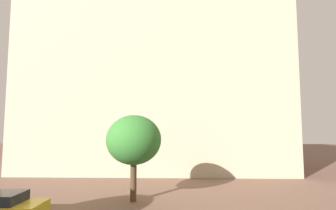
{
  "coord_description": "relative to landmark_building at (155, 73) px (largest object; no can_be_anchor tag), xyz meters",
  "views": [
    {
      "loc": [
        0.75,
        -1.38,
        4.55
      ],
      "look_at": [
        0.42,
        10.43,
        5.6
      ],
      "focal_mm": 27.2,
      "sensor_mm": 36.0,
      "label": 1
    }
  ],
  "objects": [
    {
      "name": "landmark_building",
      "position": [
        0.0,
        0.0,
        0.0
      ],
      "size": [
        27.62,
        15.71,
        40.31
      ],
      "color": "beige",
      "rests_on": "ground_plane"
    },
    {
      "name": "tree_curb_far",
      "position": [
        -0.18,
        -14.85,
        -7.49
      ],
      "size": [
        3.46,
        3.46,
        5.34
      ],
      "color": "#4C3823",
      "rests_on": "ground_plane"
    }
  ]
}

